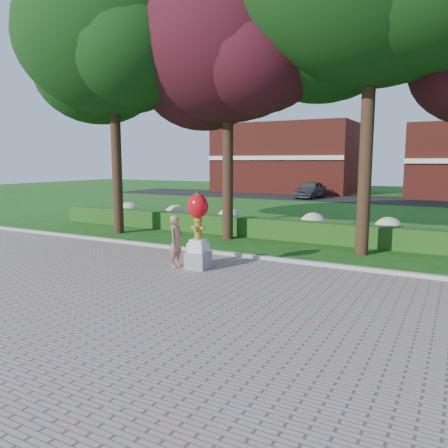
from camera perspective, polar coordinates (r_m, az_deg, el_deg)
name	(u,v)px	position (r m, az deg, el deg)	size (l,w,h in m)	color
ground	(189,279)	(12.06, -4.61, -7.12)	(100.00, 100.00, 0.00)	#1B4B12
walkway	(76,326)	(9.14, -18.79, -12.49)	(40.00, 14.00, 0.04)	gray
curb	(238,255)	(14.57, 1.87, -4.11)	(40.00, 0.18, 0.15)	#ADADA5
lawn_hedge	(282,229)	(18.11, 7.58, -0.70)	(24.00, 0.70, 0.80)	#144714
hydrangea_row	(303,224)	(18.84, 10.30, 0.04)	(20.10, 1.10, 0.99)	beige
street	(373,200)	(38.39, 18.93, 3.02)	(50.00, 8.00, 0.02)	black
building_left	(286,158)	(46.69, 8.13, 8.52)	(14.00, 8.00, 7.00)	maroon
tree_far_left	(112,48)	(20.60, -14.40, 21.38)	(9.00, 7.68, 11.66)	black
tree_mid_left	(227,56)	(18.41, 0.35, 21.13)	(8.25, 7.04, 10.69)	black
hydrant_sculpture	(198,228)	(12.75, -3.42, -0.54)	(0.66, 0.65, 2.28)	gray
woman	(176,241)	(13.08, -6.26, -2.24)	(0.57, 0.37, 1.56)	#A06D5B
parked_car	(311,190)	(38.57, 11.25, 4.44)	(1.73, 4.30, 1.46)	#3F4347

